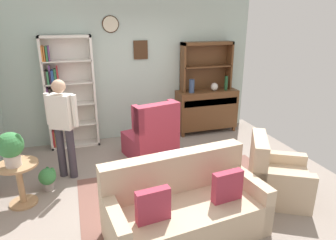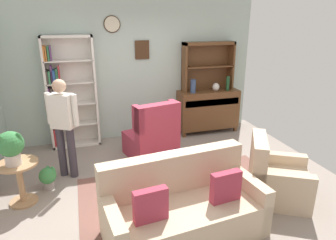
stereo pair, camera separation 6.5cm
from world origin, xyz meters
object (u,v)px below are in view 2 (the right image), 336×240
Objects in this scene: potted_plant_large at (10,146)px; plant_stand at (20,178)px; sideboard_hutch at (208,59)px; vase_round at (216,87)px; couch_floral at (183,209)px; sideboard at (208,109)px; person_reading at (63,122)px; bookshelf at (68,95)px; bottle_wine at (228,83)px; armchair_floral at (275,179)px; vase_tall at (193,86)px; wingback_chair at (153,138)px; potted_plant_small at (48,177)px.

plant_stand is at bearing 59.25° from potted_plant_large.
vase_round is (0.13, -0.18, -0.55)m from sideboard_hutch.
potted_plant_large reaches higher than couch_floral.
sideboard is 0.83× the size of person_reading.
bookshelf is 1.35× the size of person_reading.
bottle_wine reaches higher than armchair_floral.
bookshelf reaches higher than person_reading.
bottle_wine is at bearing 54.89° from couch_floral.
couch_floral is (-1.23, -2.87, -0.75)m from vase_tall.
sideboard is 2.16× the size of plant_stand.
vase_tall is 0.15× the size of couch_floral.
vase_round is at bearing 28.25° from wingback_chair.
potted_plant_large reaches higher than plant_stand.
bottle_wine is at bearing 18.10° from person_reading.
vase_round is 0.09× the size of couch_floral.
potted_plant_large reaches higher than wingback_chair.
couch_floral is 1.79× the size of armchair_floral.
potted_plant_small is at bearing -153.25° from vase_tall.
wingback_chair is at bearing 85.63° from couch_floral.
person_reading reaches higher than potted_plant_large.
armchair_floral is 3.52m from potted_plant_large.
sideboard_hutch is at bearing 86.59° from armchair_floral.
potted_plant_large is at bearing -154.55° from vase_round.
bookshelf is 1.12× the size of couch_floral.
plant_stand is (-2.03, -0.83, -0.01)m from wingback_chair.
vase_round is 2.71m from armchair_floral.
person_reading reaches higher than couch_floral.
bottle_wine reaches higher than wingback_chair.
plant_stand is 1.77× the size of potted_plant_small.
sideboard_hutch reaches higher than couch_floral.
vase_tall reaches higher than potted_plant_small.
plant_stand is at bearing -139.57° from potted_plant_small.
bookshelf is 1.91× the size of sideboard_hutch.
vase_round is at bearing 25.45° from potted_plant_large.
person_reading reaches higher than sideboard.
bottle_wine is at bearing -0.66° from vase_tall.
bookshelf is 1.62× the size of sideboard.
person_reading is at bearing -161.90° from bottle_wine.
armchair_floral is (-0.29, -2.59, -0.72)m from vase_round.
potted_plant_small is (-3.19, -1.49, -0.31)m from sideboard.
sideboard is 0.68m from vase_tall.
sideboard_hutch is 1.05× the size of armchair_floral.
sideboard is 3.16m from person_reading.
vase_round reaches higher than couch_floral.
vase_round is 3.70m from potted_plant_small.
bookshelf reaches higher than wingback_chair.
wingback_chair is 2.31× the size of potted_plant_large.
potted_plant_large is at bearing -156.82° from wingback_chair.
bookshelf is 1.26m from person_reading.
vase_tall is 3.59m from potted_plant_large.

